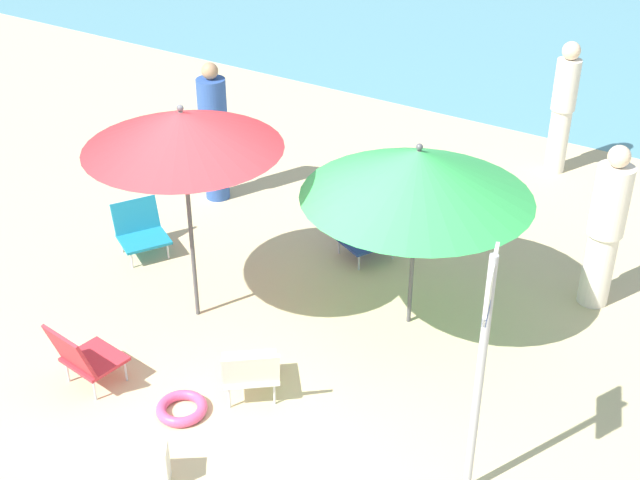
{
  "coord_description": "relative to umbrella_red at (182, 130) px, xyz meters",
  "views": [
    {
      "loc": [
        3.95,
        -4.64,
        4.82
      ],
      "look_at": [
        0.19,
        1.23,
        0.7
      ],
      "focal_mm": 48.72,
      "sensor_mm": 36.0,
      "label": 1
    }
  ],
  "objects": [
    {
      "name": "ground_plane",
      "position": [
        0.68,
        -0.43,
        -1.9
      ],
      "size": [
        40.0,
        40.0,
        0.0
      ],
      "primitive_type": "plane",
      "color": "#D3BC8C"
    },
    {
      "name": "umbrella_red",
      "position": [
        0.0,
        0.0,
        0.0
      ],
      "size": [
        1.73,
        1.73,
        2.13
      ],
      "color": "#4C4C51",
      "rests_on": "ground_plane"
    },
    {
      "name": "umbrella_green",
      "position": [
        1.75,
        0.98,
        -0.35
      ],
      "size": [
        2.04,
        2.04,
        1.82
      ],
      "color": "#4C4C51",
      "rests_on": "ground_plane"
    },
    {
      "name": "beach_chair_a",
      "position": [
        -1.24,
        0.58,
        -1.63
      ],
      "size": [
        0.69,
        0.68,
        0.54
      ],
      "rotation": [
        0.0,
        0.0,
        -0.52
      ],
      "color": "teal",
      "rests_on": "ground_plane"
    },
    {
      "name": "beach_chair_b",
      "position": [
        0.72,
        1.82,
        -1.61
      ],
      "size": [
        0.74,
        0.73,
        0.58
      ],
      "rotation": [
        0.0,
        0.0,
        -0.45
      ],
      "color": "navy",
      "rests_on": "ground_plane"
    },
    {
      "name": "beach_chair_c",
      "position": [
        -0.1,
        -1.34,
        -1.56
      ],
      "size": [
        0.52,
        0.55,
        0.65
      ],
      "rotation": [
        0.0,
        0.0,
        1.45
      ],
      "color": "red",
      "rests_on": "ground_plane"
    },
    {
      "name": "beach_chair_d",
      "position": [
        1.16,
        -0.71,
        -1.59
      ],
      "size": [
        0.7,
        0.71,
        0.59
      ],
      "rotation": [
        0.0,
        0.0,
        2.26
      ],
      "color": "white",
      "rests_on": "ground_plane"
    },
    {
      "name": "person_a",
      "position": [
        1.78,
        4.85,
        -1.04
      ],
      "size": [
        0.29,
        0.29,
        1.67
      ],
      "rotation": [
        0.0,
        0.0,
        3.45
      ],
      "color": "silver",
      "rests_on": "ground_plane"
    },
    {
      "name": "person_b",
      "position": [
        -1.34,
        2.0,
        -1.06
      ],
      "size": [
        0.33,
        0.33,
        1.66
      ],
      "rotation": [
        0.0,
        0.0,
        5.4
      ],
      "color": "#2D519E",
      "rests_on": "ground_plane"
    },
    {
      "name": "person_c",
      "position": [
        3.1,
        2.24,
        -1.07
      ],
      "size": [
        0.34,
        0.34,
        1.65
      ],
      "rotation": [
        0.0,
        0.0,
        4.39
      ],
      "color": "silver",
      "rests_on": "ground_plane"
    },
    {
      "name": "warning_sign",
      "position": [
        3.08,
        -0.66,
        -0.58
      ],
      "size": [
        0.17,
        0.5,
        2.02
      ],
      "rotation": [
        0.0,
        0.0,
        0.28
      ],
      "color": "#ADADB2",
      "rests_on": "ground_plane"
    },
    {
      "name": "swim_ring",
      "position": [
        0.78,
        -1.15,
        -1.85
      ],
      "size": [
        0.42,
        0.42,
        0.09
      ],
      "primitive_type": "torus",
      "color": "#E54C7F",
      "rests_on": "ground_plane"
    },
    {
      "name": "beach_bag",
      "position": [
        1.08,
        -1.87,
        -1.72
      ],
      "size": [
        0.35,
        0.33,
        0.35
      ],
      "primitive_type": "cube",
      "rotation": [
        0.0,
        0.0,
        3.77
      ],
      "color": "silver",
      "rests_on": "ground_plane"
    }
  ]
}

